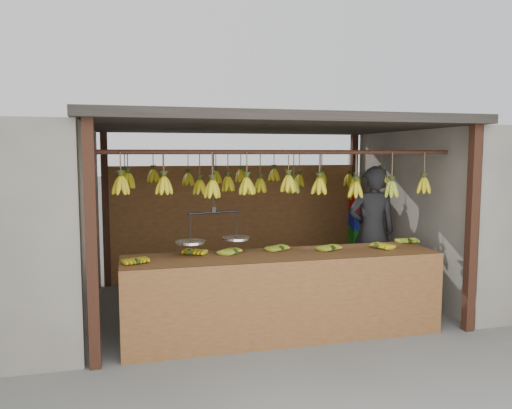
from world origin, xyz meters
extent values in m
plane|color=#5B5B57|center=(0.00, 0.00, 0.00)|extent=(80.00, 80.00, 0.00)
cube|color=black|center=(-2.00, -1.50, 1.15)|extent=(0.10, 0.10, 2.30)
cube|color=black|center=(2.00, -1.50, 1.15)|extent=(0.10, 0.10, 2.30)
cube|color=black|center=(-2.00, 1.50, 1.15)|extent=(0.10, 0.10, 2.30)
cube|color=black|center=(2.00, 1.50, 1.15)|extent=(0.10, 0.10, 2.30)
cube|color=black|center=(0.00, 0.00, 2.35)|extent=(4.30, 3.30, 0.10)
cylinder|color=black|center=(0.00, -1.00, 2.00)|extent=(4.00, 0.05, 0.05)
cylinder|color=black|center=(0.00, 0.00, 2.00)|extent=(4.00, 0.05, 0.05)
cylinder|color=black|center=(0.00, 1.00, 2.00)|extent=(4.00, 0.05, 0.05)
cube|color=brown|center=(0.00, 1.50, 0.90)|extent=(4.00, 0.06, 1.80)
cube|color=slate|center=(3.60, 0.00, 1.15)|extent=(3.00, 3.00, 2.30)
cube|color=brown|center=(-0.06, -1.10, 0.86)|extent=(3.43, 0.76, 0.08)
cube|color=brown|center=(-0.06, -1.48, 0.45)|extent=(3.43, 0.04, 0.90)
cube|color=black|center=(-1.67, -1.43, 0.41)|extent=(0.07, 0.07, 0.82)
cube|color=black|center=(1.56, -1.43, 0.41)|extent=(0.07, 0.07, 0.82)
cube|color=black|center=(-1.67, -0.77, 0.41)|extent=(0.07, 0.07, 0.82)
cube|color=black|center=(1.56, -0.77, 0.41)|extent=(0.07, 0.07, 0.82)
ellipsoid|color=#B6A613|center=(-1.58, -1.28, 0.93)|extent=(0.26, 0.29, 0.06)
ellipsoid|color=#B6A613|center=(-1.03, -0.96, 0.93)|extent=(0.28, 0.30, 0.06)
ellipsoid|color=#92A523|center=(-0.55, -1.02, 0.93)|extent=(0.30, 0.30, 0.06)
ellipsoid|color=#92A523|center=(-0.02, -0.98, 0.93)|extent=(0.28, 0.30, 0.06)
ellipsoid|color=#92A523|center=(0.54, -1.11, 0.93)|extent=(0.26, 0.29, 0.06)
ellipsoid|color=#B6A613|center=(1.07, -1.11, 0.93)|extent=(0.29, 0.25, 0.06)
ellipsoid|color=#92A523|center=(1.61, -0.93, 0.93)|extent=(0.18, 0.24, 0.06)
ellipsoid|color=#B6A613|center=(-1.74, -1.04, 1.67)|extent=(0.16, 0.16, 0.28)
ellipsoid|color=#B6A613|center=(-1.31, -1.01, 1.66)|extent=(0.16, 0.16, 0.28)
ellipsoid|color=#B6A613|center=(-0.81, -1.04, 1.61)|extent=(0.16, 0.16, 0.28)
ellipsoid|color=#B6A613|center=(-0.44, -1.04, 1.64)|extent=(0.16, 0.16, 0.28)
ellipsoid|color=#B6A613|center=(0.03, -1.02, 1.66)|extent=(0.16, 0.16, 0.28)
ellipsoid|color=#B6A613|center=(0.39, -1.01, 1.62)|extent=(0.16, 0.16, 0.28)
ellipsoid|color=#B6A613|center=(0.84, -0.99, 1.58)|extent=(0.16, 0.16, 0.28)
ellipsoid|color=#92A523|center=(1.27, -1.03, 1.58)|extent=(0.16, 0.16, 0.28)
ellipsoid|color=#B6A613|center=(1.67, -1.05, 1.61)|extent=(0.16, 0.16, 0.28)
ellipsoid|color=#B6A613|center=(-1.67, 0.01, 1.66)|extent=(0.16, 0.16, 0.28)
ellipsoid|color=#B6A613|center=(-1.25, -0.02, 1.60)|extent=(0.16, 0.16, 0.28)
ellipsoid|color=#B6A613|center=(-0.81, -0.04, 1.57)|extent=(0.16, 0.16, 0.28)
ellipsoid|color=#B6A613|center=(-0.43, 0.04, 1.60)|extent=(0.16, 0.16, 0.28)
ellipsoid|color=#B6A613|center=(-0.01, 0.05, 1.57)|extent=(0.16, 0.16, 0.28)
ellipsoid|color=#92A523|center=(0.42, -0.04, 1.56)|extent=(0.16, 0.16, 0.28)
ellipsoid|color=#B6A613|center=(0.83, 0.05, 1.61)|extent=(0.16, 0.16, 0.28)
ellipsoid|color=#B6A613|center=(1.32, 0.03, 1.58)|extent=(0.16, 0.16, 0.28)
ellipsoid|color=#B6A613|center=(1.68, -0.04, 1.68)|extent=(0.16, 0.16, 0.28)
ellipsoid|color=#B6A613|center=(-1.71, 0.99, 1.65)|extent=(0.16, 0.16, 0.28)
ellipsoid|color=#B6A613|center=(-1.32, 0.99, 1.67)|extent=(0.16, 0.16, 0.28)
ellipsoid|color=#B6A613|center=(-0.83, 1.01, 1.62)|extent=(0.16, 0.16, 0.28)
ellipsoid|color=#B6A613|center=(-0.42, 1.03, 1.64)|extent=(0.16, 0.16, 0.28)
ellipsoid|color=#B6A613|center=(-0.05, 1.03, 1.66)|extent=(0.16, 0.16, 0.28)
ellipsoid|color=#B6A613|center=(0.45, 0.97, 1.67)|extent=(0.16, 0.16, 0.28)
ellipsoid|color=#B6A613|center=(0.87, 1.03, 1.57)|extent=(0.16, 0.16, 0.28)
ellipsoid|color=#B6A613|center=(1.23, 1.00, 1.61)|extent=(0.16, 0.16, 0.28)
ellipsoid|color=#B6A613|center=(1.70, 1.04, 1.57)|extent=(0.16, 0.16, 0.28)
cylinder|color=black|center=(-0.80, -1.00, 1.68)|extent=(0.02, 0.02, 0.64)
cylinder|color=black|center=(-0.80, -1.00, 1.36)|extent=(0.56, 0.15, 0.02)
cylinder|color=silver|center=(-1.05, -1.06, 1.06)|extent=(0.31, 0.31, 0.02)
cylinder|color=silver|center=(-0.54, -0.94, 1.06)|extent=(0.31, 0.31, 0.02)
imported|color=#262628|center=(1.60, 0.05, 0.91)|extent=(0.73, 0.55, 1.81)
cube|color=yellow|center=(1.94, 1.35, 1.40)|extent=(0.08, 0.26, 0.34)
cube|color=red|center=(1.94, 1.35, 1.17)|extent=(0.08, 0.26, 0.34)
cube|color=#1426BF|center=(1.94, 1.35, 0.88)|extent=(0.08, 0.26, 0.34)
cube|color=#199926|center=(1.94, 1.35, 0.61)|extent=(0.08, 0.26, 0.34)
camera|label=1|loc=(-1.66, -6.18, 1.98)|focal=35.00mm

